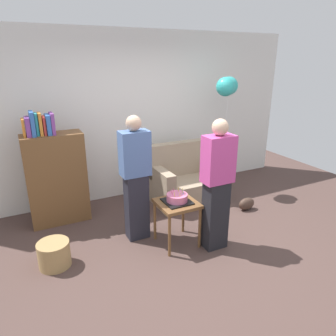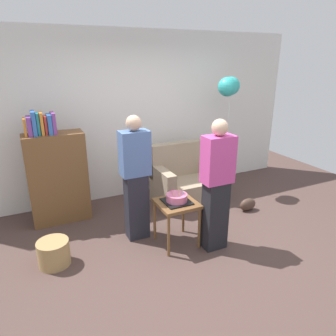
# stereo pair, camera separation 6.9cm
# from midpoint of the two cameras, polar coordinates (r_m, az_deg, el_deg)

# --- Properties ---
(ground_plane) EXTENTS (8.00, 8.00, 0.00)m
(ground_plane) POSITION_cam_midpoint_polar(r_m,az_deg,el_deg) (4.00, 4.37, -14.82)
(ground_plane) COLOR #4C3833
(wall_back) EXTENTS (6.00, 0.10, 2.70)m
(wall_back) POSITION_cam_midpoint_polar(r_m,az_deg,el_deg) (5.25, -6.89, 9.45)
(wall_back) COLOR silver
(wall_back) RESTS_ON ground_plane
(couch) EXTENTS (1.10, 0.70, 0.96)m
(couch) POSITION_cam_midpoint_polar(r_m,az_deg,el_deg) (5.12, 2.90, -2.45)
(couch) COLOR gray
(couch) RESTS_ON ground_plane
(bookshelf) EXTENTS (0.80, 0.36, 1.62)m
(bookshelf) POSITION_cam_midpoint_polar(r_m,az_deg,el_deg) (4.64, -20.34, -1.46)
(bookshelf) COLOR brown
(bookshelf) RESTS_ON ground_plane
(side_table) EXTENTS (0.48, 0.48, 0.58)m
(side_table) POSITION_cam_midpoint_polar(r_m,az_deg,el_deg) (3.88, 1.15, -7.45)
(side_table) COLOR brown
(side_table) RESTS_ON ground_plane
(birthday_cake) EXTENTS (0.32, 0.32, 0.17)m
(birthday_cake) POSITION_cam_midpoint_polar(r_m,az_deg,el_deg) (3.82, 1.17, -5.60)
(birthday_cake) COLOR black
(birthday_cake) RESTS_ON side_table
(person_blowing_candles) EXTENTS (0.36, 0.22, 1.63)m
(person_blowing_candles) POSITION_cam_midpoint_polar(r_m,az_deg,el_deg) (3.91, -6.48, -1.93)
(person_blowing_candles) COLOR #23232D
(person_blowing_candles) RESTS_ON ground_plane
(person_holding_cake) EXTENTS (0.36, 0.22, 1.63)m
(person_holding_cake) POSITION_cam_midpoint_polar(r_m,az_deg,el_deg) (3.72, 8.47, -3.20)
(person_holding_cake) COLOR black
(person_holding_cake) RESTS_ON ground_plane
(wicker_basket) EXTENTS (0.36, 0.36, 0.30)m
(wicker_basket) POSITION_cam_midpoint_polar(r_m,az_deg,el_deg) (3.90, -20.72, -14.62)
(wicker_basket) COLOR #A88451
(wicker_basket) RESTS_ON ground_plane
(handbag) EXTENTS (0.28, 0.14, 0.20)m
(handbag) POSITION_cam_midpoint_polar(r_m,az_deg,el_deg) (5.04, 13.89, -6.43)
(handbag) COLOR #473328
(handbag) RESTS_ON ground_plane
(balloon_bunch) EXTENTS (0.39, 0.34, 1.99)m
(balloon_bunch) POSITION_cam_midpoint_polar(r_m,az_deg,el_deg) (5.22, 10.46, 14.58)
(balloon_bunch) COLOR silver
(balloon_bunch) RESTS_ON ground_plane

